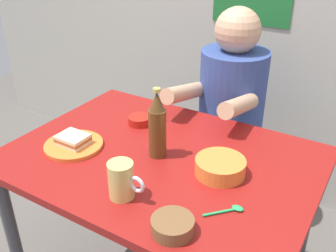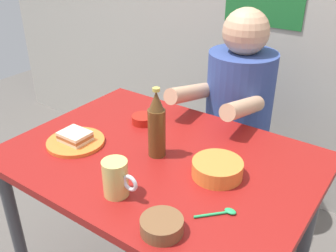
% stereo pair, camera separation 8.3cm
% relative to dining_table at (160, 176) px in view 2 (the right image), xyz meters
% --- Properties ---
extents(dining_table, '(1.10, 0.80, 0.74)m').
position_rel_dining_table_xyz_m(dining_table, '(0.00, 0.00, 0.00)').
color(dining_table, maroon).
rests_on(dining_table, ground).
extents(stool, '(0.34, 0.34, 0.45)m').
position_rel_dining_table_xyz_m(stool, '(0.01, 0.63, -0.30)').
color(stool, '#4C4C51').
rests_on(stool, ground).
extents(person_seated, '(0.33, 0.56, 0.72)m').
position_rel_dining_table_xyz_m(person_seated, '(0.01, 0.62, 0.12)').
color(person_seated, '#33478C').
rests_on(person_seated, stool).
extents(plate_orange, '(0.22, 0.22, 0.01)m').
position_rel_dining_table_xyz_m(plate_orange, '(-0.31, -0.12, 0.10)').
color(plate_orange, orange).
rests_on(plate_orange, dining_table).
extents(sandwich, '(0.11, 0.09, 0.04)m').
position_rel_dining_table_xyz_m(sandwich, '(-0.31, -0.12, 0.13)').
color(sandwich, beige).
rests_on(sandwich, plate_orange).
extents(beer_mug, '(0.13, 0.08, 0.12)m').
position_rel_dining_table_xyz_m(beer_mug, '(0.02, -0.26, 0.15)').
color(beer_mug, '#D1BC66').
rests_on(beer_mug, dining_table).
extents(beer_bottle, '(0.06, 0.06, 0.26)m').
position_rel_dining_table_xyz_m(beer_bottle, '(-0.01, -0.00, 0.21)').
color(beer_bottle, '#593819').
rests_on(beer_bottle, dining_table).
extents(condiment_bowl_brown, '(0.12, 0.12, 0.04)m').
position_rel_dining_table_xyz_m(condiment_bowl_brown, '(0.23, -0.31, 0.12)').
color(condiment_bowl_brown, brown).
rests_on(condiment_bowl_brown, dining_table).
extents(soup_bowl_orange, '(0.17, 0.17, 0.05)m').
position_rel_dining_table_xyz_m(soup_bowl_orange, '(0.23, 0.01, 0.12)').
color(soup_bowl_orange, orange).
rests_on(soup_bowl_orange, dining_table).
extents(sambal_bowl_red, '(0.10, 0.10, 0.03)m').
position_rel_dining_table_xyz_m(sambal_bowl_red, '(-0.21, 0.17, 0.11)').
color(sambal_bowl_red, '#B21E14').
rests_on(sambal_bowl_red, dining_table).
extents(spoon, '(0.10, 0.10, 0.01)m').
position_rel_dining_table_xyz_m(spoon, '(0.34, -0.15, 0.10)').
color(spoon, '#26A559').
rests_on(spoon, dining_table).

